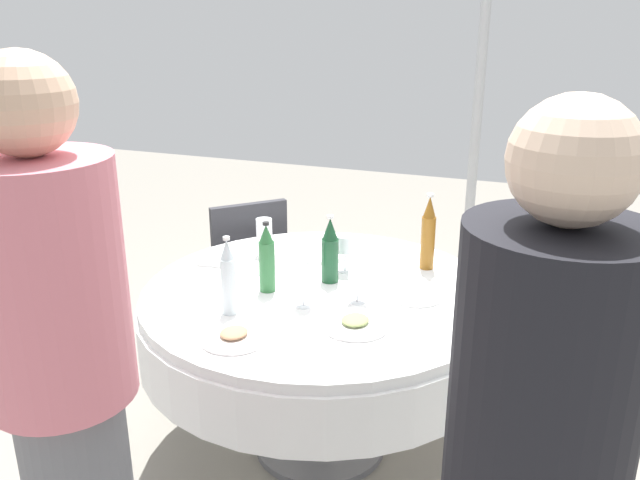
# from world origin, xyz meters

# --- Properties ---
(ground_plane) EXTENTS (10.00, 10.00, 0.00)m
(ground_plane) POSITION_xyz_m (0.00, 0.00, 0.00)
(ground_plane) COLOR gray
(dining_table) EXTENTS (1.44, 1.44, 0.74)m
(dining_table) POSITION_xyz_m (0.00, 0.00, 0.59)
(dining_table) COLOR white
(dining_table) RESTS_ON ground_plane
(bottle_dark_green_front) EXTENTS (0.07, 0.07, 0.28)m
(bottle_dark_green_front) POSITION_xyz_m (0.09, -0.01, 0.87)
(bottle_dark_green_front) COLOR #194728
(bottle_dark_green_front) RESTS_ON dining_table
(bottle_amber_right) EXTENTS (0.06, 0.06, 0.33)m
(bottle_amber_right) POSITION_xyz_m (0.37, -0.35, 0.89)
(bottle_amber_right) COLOR #8C5619
(bottle_amber_right) RESTS_ON dining_table
(bottle_green_north) EXTENTS (0.06, 0.06, 0.28)m
(bottle_green_north) POSITION_xyz_m (-0.09, 0.19, 0.87)
(bottle_green_north) COLOR #2D6B38
(bottle_green_north) RESTS_ON dining_table
(bottle_clear_near) EXTENTS (0.06, 0.06, 0.29)m
(bottle_clear_near) POSITION_xyz_m (-0.32, 0.23, 0.88)
(bottle_clear_near) COLOR silver
(bottle_clear_near) RESTS_ON dining_table
(wine_glass_near) EXTENTS (0.06, 0.06, 0.14)m
(wine_glass_near) POSITION_xyz_m (-0.17, 0.00, 0.84)
(wine_glass_near) COLOR white
(wine_glass_near) RESTS_ON dining_table
(wine_glass_left) EXTENTS (0.07, 0.07, 0.16)m
(wine_glass_left) POSITION_xyz_m (0.21, -0.03, 0.86)
(wine_glass_left) COLOR white
(wine_glass_left) RESTS_ON dining_table
(wine_glass_outer) EXTENTS (0.07, 0.07, 0.17)m
(wine_glass_outer) POSITION_xyz_m (0.28, 0.38, 0.86)
(wine_glass_outer) COLOR white
(wine_glass_outer) RESTS_ON dining_table
(wine_glass_far) EXTENTS (0.08, 0.08, 0.14)m
(wine_glass_far) POSITION_xyz_m (-0.07, -0.18, 0.84)
(wine_glass_far) COLOR white
(wine_glass_far) RESTS_ON dining_table
(plate_south) EXTENTS (0.21, 0.21, 0.02)m
(plate_south) POSITION_xyz_m (0.06, -0.37, 0.75)
(plate_south) COLOR white
(plate_south) RESTS_ON dining_table
(plate_inner) EXTENTS (0.24, 0.24, 0.04)m
(plate_inner) POSITION_xyz_m (-0.26, -0.23, 0.75)
(plate_inner) COLOR white
(plate_inner) RESTS_ON dining_table
(plate_west) EXTENTS (0.23, 0.23, 0.04)m
(plate_west) POSITION_xyz_m (-0.50, 0.12, 0.75)
(plate_west) COLOR white
(plate_west) RESTS_ON dining_table
(plate_mid) EXTENTS (0.25, 0.25, 0.02)m
(plate_mid) POSITION_xyz_m (0.36, 0.13, 0.75)
(plate_mid) COLOR white
(plate_mid) RESTS_ON dining_table
(fork_right) EXTENTS (0.10, 0.17, 0.00)m
(fork_right) POSITION_xyz_m (0.02, 0.32, 0.74)
(fork_right) COLOR silver
(fork_right) RESTS_ON dining_table
(fork_north) EXTENTS (0.18, 0.04, 0.00)m
(fork_north) POSITION_xyz_m (-0.22, -0.52, 0.74)
(fork_north) COLOR silver
(fork_north) RESTS_ON dining_table
(knife_near) EXTENTS (0.13, 0.14, 0.00)m
(knife_near) POSITION_xyz_m (0.26, -0.19, 0.74)
(knife_near) COLOR silver
(knife_near) RESTS_ON dining_table
(folded_napkin) EXTENTS (0.17, 0.17, 0.02)m
(folded_napkin) POSITION_xyz_m (0.12, 0.52, 0.75)
(folded_napkin) COLOR white
(folded_napkin) RESTS_ON dining_table
(person_right) EXTENTS (0.34, 0.34, 1.71)m
(person_right) POSITION_xyz_m (-1.17, 0.20, 0.90)
(person_right) COLOR slate
(person_right) RESTS_ON ground_plane
(chair_outer) EXTENTS (0.56, 0.56, 0.87)m
(chair_outer) POSITION_xyz_m (0.70, -0.86, 0.52)
(chair_outer) COLOR brown
(chair_outer) RESTS_ON ground_plane
(chair_far) EXTENTS (0.57, 0.57, 0.87)m
(chair_far) POSITION_xyz_m (0.65, 0.68, 0.52)
(chair_far) COLOR #2D2D33
(chair_far) RESTS_ON ground_plane
(tent_pole_secondary) EXTENTS (0.07, 0.07, 2.32)m
(tent_pole_secondary) POSITION_xyz_m (2.42, -0.25, 1.16)
(tent_pole_secondary) COLOR #B2B5B7
(tent_pole_secondary) RESTS_ON ground_plane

